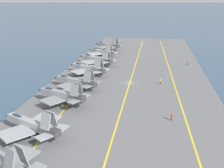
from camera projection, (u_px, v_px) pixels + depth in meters
name	position (u px, v px, depth m)	size (l,w,h in m)	color
ground_plane	(130.00, 84.00, 89.43)	(2000.00, 2000.00, 0.00)	#334C66
carrier_deck	(130.00, 83.00, 89.37)	(193.66, 50.78, 0.40)	slate
deck_stripe_foul_line	(174.00, 85.00, 87.29)	(174.29, 0.36, 0.01)	yellow
deck_stripe_centerline	(130.00, 83.00, 89.31)	(174.29, 0.36, 0.01)	yellow
deck_stripe_edge_line	(87.00, 81.00, 91.32)	(174.29, 0.36, 0.01)	yellow
parked_jet_second	(31.00, 124.00, 55.60)	(13.65, 15.92, 6.24)	#93999E
parked_jet_third	(60.00, 94.00, 70.95)	(11.91, 15.35, 6.49)	gray
parked_jet_fourth	(74.00, 81.00, 83.30)	(12.10, 15.84, 6.35)	gray
parked_jet_fifth	(87.00, 68.00, 98.46)	(13.29, 16.16, 6.33)	#93999E
parked_jet_sixth	(95.00, 59.00, 111.88)	(14.11, 16.88, 5.93)	#93999E
parked_jet_seventh	(101.00, 52.00, 126.88)	(13.67, 15.25, 6.18)	#9EA3A8
parked_jet_eighth	(107.00, 45.00, 140.05)	(13.20, 14.99, 6.72)	gray
crew_red_vest	(172.00, 117.00, 62.34)	(0.40, 0.46, 1.73)	#383328
crew_blue_vest	(188.00, 63.00, 111.26)	(0.33, 0.43, 1.72)	#232328
crew_yellow_vest	(161.00, 81.00, 87.95)	(0.45, 0.39, 1.66)	#232328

